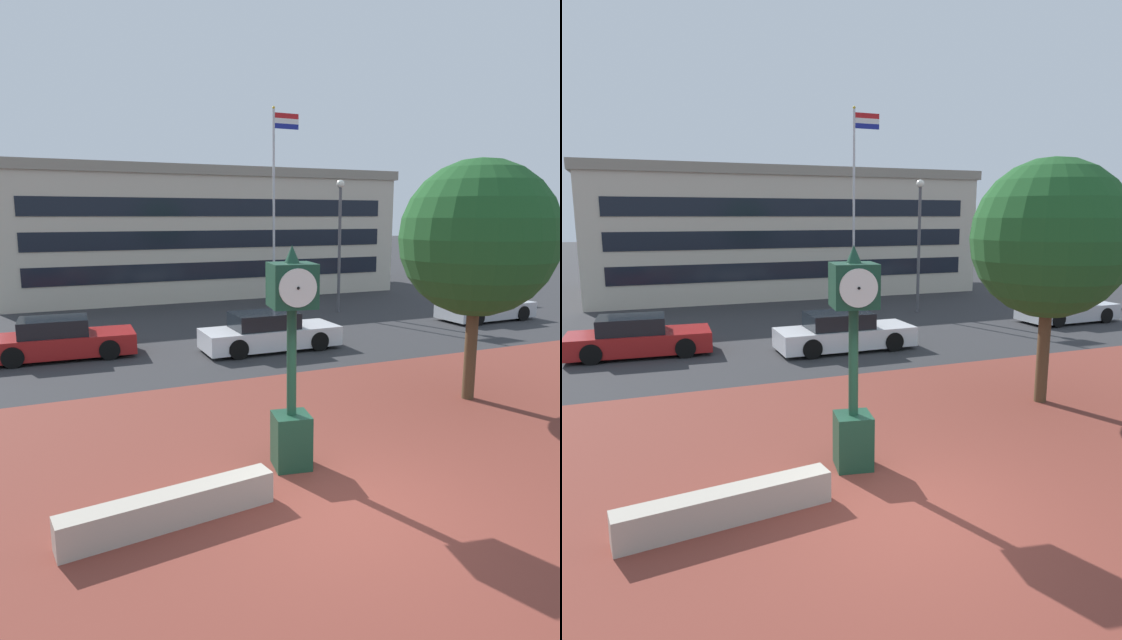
# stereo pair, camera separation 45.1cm
# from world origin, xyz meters

# --- Properties ---
(ground_plane) EXTENTS (200.00, 200.00, 0.00)m
(ground_plane) POSITION_xyz_m (0.00, 0.00, 0.00)
(ground_plane) COLOR #2D2D30
(plaza_brick_paving) EXTENTS (44.00, 11.18, 0.01)m
(plaza_brick_paving) POSITION_xyz_m (0.00, 1.59, 0.00)
(plaza_brick_paving) COLOR brown
(plaza_brick_paving) RESTS_ON ground
(planter_wall) EXTENTS (3.22, 0.79, 0.50)m
(planter_wall) POSITION_xyz_m (-2.60, 0.68, 0.25)
(planter_wall) COLOR #ADA393
(planter_wall) RESTS_ON ground
(street_clock) EXTENTS (0.87, 0.91, 3.95)m
(street_clock) POSITION_xyz_m (-0.20, 1.72, 2.01)
(street_clock) COLOR #19422D
(street_clock) RESTS_ON ground
(plaza_tree) EXTENTS (3.94, 3.67, 5.74)m
(plaza_tree) POSITION_xyz_m (5.58, 3.55, 3.82)
(plaza_tree) COLOR #4C3823
(plaza_tree) RESTS_ON ground
(car_street_near) EXTENTS (4.59, 1.82, 1.28)m
(car_street_near) POSITION_xyz_m (2.83, 10.08, 0.57)
(car_street_near) COLOR silver
(car_street_near) RESTS_ON ground
(car_street_far) EXTENTS (4.17, 1.98, 1.28)m
(car_street_far) POSITION_xyz_m (13.46, 11.42, 0.57)
(car_street_far) COLOR #B7BABF
(car_street_far) RESTS_ON ground
(car_street_distant) EXTENTS (4.50, 2.03, 1.28)m
(car_street_distant) POSITION_xyz_m (-3.62, 11.74, 0.57)
(car_street_distant) COLOR maroon
(car_street_distant) RESTS_ON ground
(flagpole_primary) EXTENTS (1.37, 0.14, 9.53)m
(flagpole_primary) POSITION_xyz_m (6.78, 18.75, 5.35)
(flagpole_primary) COLOR silver
(flagpole_primary) RESTS_ON ground
(civic_building) EXTENTS (21.72, 11.53, 6.97)m
(civic_building) POSITION_xyz_m (4.74, 26.89, 3.49)
(civic_building) COLOR beige
(civic_building) RESTS_ON ground
(street_lamp_post) EXTENTS (0.36, 0.36, 6.03)m
(street_lamp_post) POSITION_xyz_m (8.71, 15.78, 3.73)
(street_lamp_post) COLOR #4C4C51
(street_lamp_post) RESTS_ON ground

